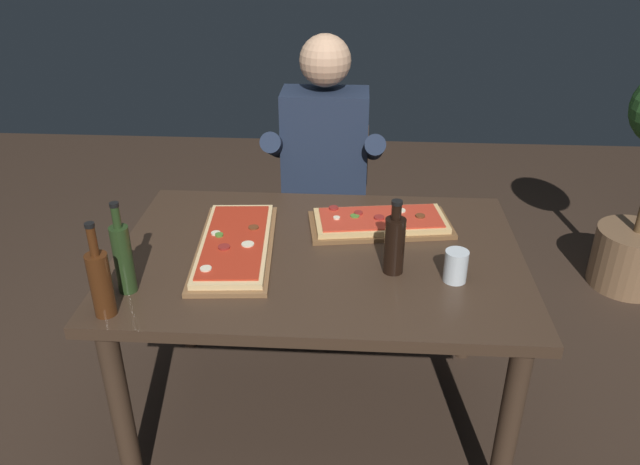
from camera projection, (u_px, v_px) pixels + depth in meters
name	position (u px, v px, depth m)	size (l,w,h in m)	color
ground_plane	(319.00, 411.00, 2.51)	(6.40, 6.40, 0.00)	#38281E
dining_table	(319.00, 275.00, 2.20)	(1.40, 0.96, 0.74)	#3D2B1E
pizza_rectangular_front	(380.00, 222.00, 2.31)	(0.55, 0.32, 0.05)	brown
pizza_rectangular_left	(235.00, 245.00, 2.17)	(0.30, 0.62, 0.05)	brown
wine_bottle_dark	(101.00, 282.00, 1.79)	(0.06, 0.06, 0.30)	#47230F
oil_bottle_amber	(123.00, 257.00, 1.89)	(0.06, 0.06, 0.30)	#233819
vinegar_bottle_green	(394.00, 243.00, 2.00)	(0.07, 0.07, 0.26)	black
tumbler_near_camera	(456.00, 266.00, 1.97)	(0.08, 0.08, 0.11)	silver
diner_chair	(325.00, 209.00, 3.03)	(0.44, 0.44, 0.87)	#3D2B1E
seated_diner	(324.00, 170.00, 2.81)	(0.53, 0.41, 1.33)	#23232D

